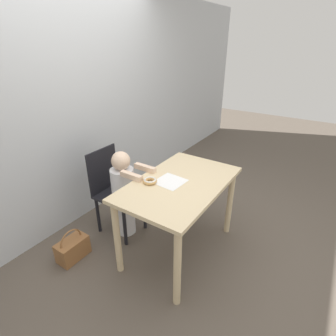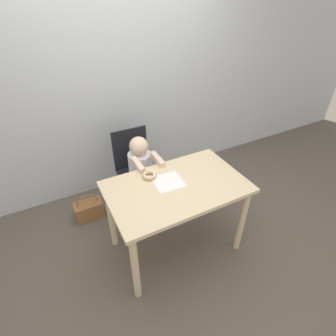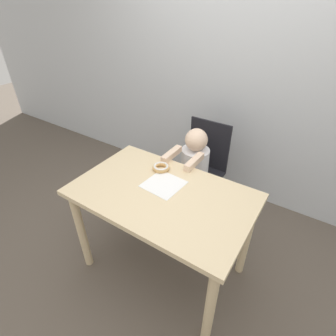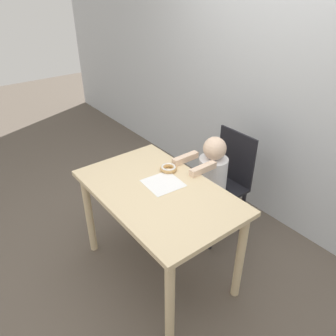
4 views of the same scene
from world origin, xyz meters
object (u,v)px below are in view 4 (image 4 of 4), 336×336
Objects in this scene: chair at (222,184)px; handbag at (182,187)px; child_figure at (211,187)px; donut at (168,168)px.

handbag is at bearing 175.78° from chair.
child_figure is at bearing -16.91° from handbag.
chair is at bearing 90.00° from child_figure.
chair reaches higher than handbag.
donut reaches higher than handbag.
donut is 0.39× the size of handbag.
child_figure is 0.51m from donut.
donut is at bearing -100.07° from child_figure.
child_figure is 2.96× the size of handbag.
chair is 0.68m from handbag.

